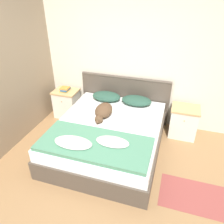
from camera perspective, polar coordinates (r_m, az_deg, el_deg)
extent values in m
plane|color=#997047|center=(3.21, -7.57, -20.41)|extent=(16.00, 16.00, 0.00)
cube|color=beige|center=(4.22, 3.44, 13.81)|extent=(9.00, 0.06, 2.55)
cube|color=gray|center=(4.03, -24.02, 10.45)|extent=(0.06, 3.10, 2.55)
cube|color=#4C4238|center=(3.77, -0.94, -7.55)|extent=(1.70, 2.02, 0.31)
cube|color=white|center=(3.62, -0.97, -4.31)|extent=(1.64, 1.96, 0.20)
cube|color=#4C4238|center=(4.45, 3.24, 3.41)|extent=(1.78, 0.04, 0.92)
cylinder|color=#4C4238|center=(4.26, 3.42, 8.90)|extent=(1.78, 0.06, 0.06)
cube|color=silver|center=(4.75, -11.65, 2.12)|extent=(0.47, 0.40, 0.55)
cube|color=tan|center=(4.62, -12.02, 5.30)|extent=(0.49, 0.42, 0.03)
sphere|color=tan|center=(4.52, -13.06, 2.67)|extent=(0.02, 0.02, 0.02)
cube|color=silver|center=(4.24, 18.11, -2.56)|extent=(0.47, 0.40, 0.55)
cube|color=tan|center=(4.09, 18.76, 0.87)|extent=(0.49, 0.42, 0.03)
sphere|color=tan|center=(3.98, 18.37, -2.23)|extent=(0.02, 0.02, 0.02)
ellipsoid|color=#284C3D|center=(4.25, -1.49, 4.11)|extent=(0.56, 0.36, 0.15)
ellipsoid|color=#284C3D|center=(4.11, 6.42, 2.97)|extent=(0.56, 0.36, 0.15)
cube|color=#4C8466|center=(3.09, -4.52, -8.35)|extent=(1.58, 0.73, 0.05)
ellipsoid|color=silver|center=(3.09, -10.13, -7.82)|extent=(0.55, 0.29, 0.05)
ellipsoid|color=silver|center=(3.06, 0.12, -7.76)|extent=(0.47, 0.26, 0.04)
ellipsoid|color=brown|center=(3.72, -2.17, 0.47)|extent=(0.28, 0.42, 0.21)
sphere|color=brown|center=(3.55, -3.46, -1.94)|extent=(0.14, 0.14, 0.14)
ellipsoid|color=brown|center=(3.51, -3.79, -2.56)|extent=(0.06, 0.07, 0.05)
cone|color=brown|center=(3.54, -3.99, -1.06)|extent=(0.04, 0.04, 0.05)
cone|color=brown|center=(3.52, -2.86, -1.25)|extent=(0.04, 0.04, 0.05)
ellipsoid|color=brown|center=(3.89, -0.68, 0.92)|extent=(0.14, 0.20, 0.07)
cube|color=gold|center=(4.61, -12.17, 5.59)|extent=(0.18, 0.22, 0.02)
cube|color=#285689|center=(4.59, -12.07, 5.82)|extent=(0.15, 0.22, 0.03)
cube|color=orange|center=(4.59, -12.24, 6.13)|extent=(0.18, 0.18, 0.02)
cube|color=#93423D|center=(3.36, 21.17, -19.95)|extent=(0.97, 0.58, 0.00)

